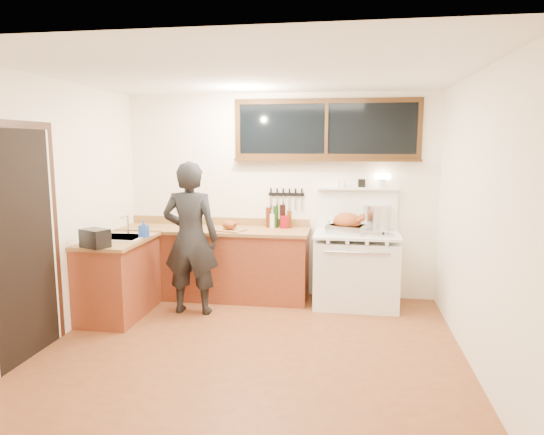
% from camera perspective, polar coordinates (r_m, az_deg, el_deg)
% --- Properties ---
extents(ground_plane, '(4.00, 3.50, 0.02)m').
position_cam_1_polar(ground_plane, '(4.93, -2.17, -14.95)').
color(ground_plane, brown).
extents(room_shell, '(4.10, 3.60, 2.65)m').
position_cam_1_polar(room_shell, '(4.53, -2.29, 4.68)').
color(room_shell, white).
rests_on(room_shell, ground).
extents(counter_back, '(2.44, 0.64, 1.00)m').
position_cam_1_polar(counter_back, '(6.30, -6.84, -5.27)').
color(counter_back, maroon).
rests_on(counter_back, ground).
extents(counter_left, '(0.64, 1.09, 0.90)m').
position_cam_1_polar(counter_left, '(5.87, -17.59, -6.68)').
color(counter_left, maroon).
rests_on(counter_left, ground).
extents(sink_unit, '(0.50, 0.45, 0.37)m').
position_cam_1_polar(sink_unit, '(5.84, -17.27, -2.76)').
color(sink_unit, white).
rests_on(sink_unit, counter_left).
extents(vintage_stove, '(1.02, 0.74, 1.60)m').
position_cam_1_polar(vintage_stove, '(6.03, 9.84, -5.83)').
color(vintage_stove, white).
rests_on(vintage_stove, ground).
extents(back_window, '(2.32, 0.13, 0.77)m').
position_cam_1_polar(back_window, '(6.16, 6.40, 9.53)').
color(back_window, black).
rests_on(back_window, room_shell).
extents(left_doorway, '(0.02, 1.04, 2.17)m').
position_cam_1_polar(left_doorway, '(4.91, -27.10, -2.61)').
color(left_doorway, black).
rests_on(left_doorway, ground).
extents(knife_strip, '(0.46, 0.03, 0.28)m').
position_cam_1_polar(knife_strip, '(6.25, 1.70, 2.64)').
color(knife_strip, black).
rests_on(knife_strip, room_shell).
extents(man, '(0.66, 0.44, 1.77)m').
position_cam_1_polar(man, '(5.67, -9.55, -2.42)').
color(man, black).
rests_on(man, ground).
extents(soap_bottle, '(0.11, 0.11, 0.20)m').
position_cam_1_polar(soap_bottle, '(5.76, -14.86, -1.26)').
color(soap_bottle, blue).
rests_on(soap_bottle, counter_left).
extents(toaster, '(0.33, 0.29, 0.19)m').
position_cam_1_polar(toaster, '(5.35, -20.10, -2.30)').
color(toaster, black).
rests_on(toaster, counter_left).
extents(cutting_board, '(0.42, 0.36, 0.13)m').
position_cam_1_polar(cutting_board, '(5.99, -5.02, -1.10)').
color(cutting_board, olive).
rests_on(cutting_board, counter_back).
extents(roast_turkey, '(0.52, 0.46, 0.25)m').
position_cam_1_polar(roast_turkey, '(5.90, 8.87, -0.84)').
color(roast_turkey, silver).
rests_on(roast_turkey, vintage_stove).
extents(stockpot, '(0.41, 0.41, 0.31)m').
position_cam_1_polar(stockpot, '(6.20, 12.16, 0.02)').
color(stockpot, silver).
rests_on(stockpot, vintage_stove).
extents(saucepan, '(0.18, 0.30, 0.13)m').
position_cam_1_polar(saucepan, '(6.22, 11.41, -0.74)').
color(saucepan, silver).
rests_on(saucepan, vintage_stove).
extents(pot_lid, '(0.32, 0.32, 0.04)m').
position_cam_1_polar(pot_lid, '(5.82, 12.95, -1.98)').
color(pot_lid, silver).
rests_on(pot_lid, vintage_stove).
extents(coffee_tin, '(0.12, 0.10, 0.16)m').
position_cam_1_polar(coffee_tin, '(6.17, 1.46, -0.52)').
color(coffee_tin, maroon).
rests_on(coffee_tin, counter_back).
extents(pitcher, '(0.11, 0.11, 0.18)m').
position_cam_1_polar(pitcher, '(6.22, 0.08, -0.35)').
color(pitcher, white).
rests_on(pitcher, counter_back).
extents(bottle_cluster, '(0.33, 0.07, 0.30)m').
position_cam_1_polar(bottle_cluster, '(6.20, 0.73, 0.04)').
color(bottle_cluster, black).
rests_on(bottle_cluster, counter_back).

